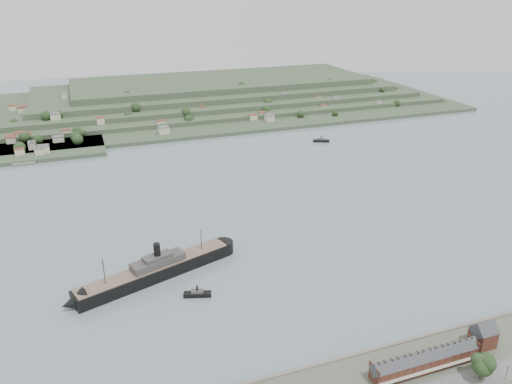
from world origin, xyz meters
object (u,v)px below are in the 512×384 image
object	(u,v)px
gabled_building	(483,335)
fig_tree	(484,365)
tugboat	(197,294)
terrace_row	(425,360)
steamship	(151,272)

from	to	relation	value
gabled_building	fig_tree	size ratio (longest dim) A/B	1.03
tugboat	fig_tree	xyz separation A→B (m)	(106.00, -110.10, 8.61)
terrace_row	fig_tree	xyz separation A→B (m)	(20.42, -14.69, 3.52)
gabled_building	fig_tree	xyz separation A→B (m)	(-17.08, -18.71, 2.17)
gabled_building	fig_tree	world-z (taller)	gabled_building
steamship	tugboat	xyz separation A→B (m)	(22.07, -27.14, -3.36)
terrace_row	gabled_building	bearing A→B (deg)	6.12
gabled_building	tugboat	distance (m)	153.43
terrace_row	steamship	size ratio (longest dim) A/B	0.50
steamship	fig_tree	world-z (taller)	steamship
gabled_building	fig_tree	bearing A→B (deg)	-132.38
terrace_row	tugboat	xyz separation A→B (m)	(-85.57, 95.41, -5.09)
gabled_building	tugboat	size ratio (longest dim) A/B	0.86
gabled_building	steamship	distance (m)	187.41
terrace_row	gabled_building	distance (m)	37.74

